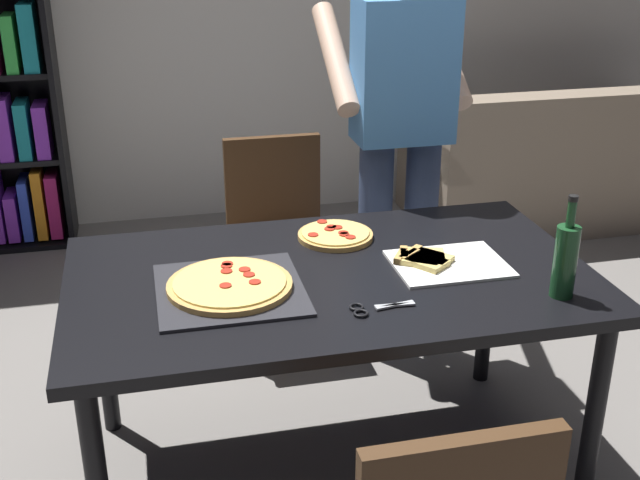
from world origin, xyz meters
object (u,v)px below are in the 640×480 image
at_px(chair_far_side, 278,229).
at_px(wine_bottle, 565,259).
at_px(pepperoni_pizza_on_tray, 230,286).
at_px(second_pizza_plain, 335,235).
at_px(couch, 555,172).
at_px(kitchen_scissors, 372,308).
at_px(dining_table, 331,293).
at_px(person_serving_pizza, 401,127).

distance_m(chair_far_side, wine_bottle, 1.46).
height_order(pepperoni_pizza_on_tray, second_pizza_plain, pepperoni_pizza_on_tray).
height_order(couch, kitchen_scissors, couch).
xyz_separation_m(dining_table, chair_far_side, (0.00, 0.97, -0.17)).
relative_size(chair_far_side, second_pizza_plain, 3.44).
distance_m(person_serving_pizza, wine_bottle, 1.07).
relative_size(chair_far_side, wine_bottle, 2.85).
bearing_deg(second_pizza_plain, couch, 43.37).
bearing_deg(person_serving_pizza, chair_far_side, 154.83).
height_order(wine_bottle, kitchen_scissors, wine_bottle).
bearing_deg(dining_table, chair_far_side, 90.00).
height_order(chair_far_side, wine_bottle, wine_bottle).
xyz_separation_m(couch, pepperoni_pizza_on_tray, (-2.23, -2.04, 0.46)).
height_order(chair_far_side, kitchen_scissors, chair_far_side).
relative_size(wine_bottle, second_pizza_plain, 1.21).
relative_size(wine_bottle, kitchen_scissors, 1.63).
bearing_deg(second_pizza_plain, person_serving_pizza, 50.98).
height_order(dining_table, pepperoni_pizza_on_tray, pepperoni_pizza_on_tray).
xyz_separation_m(dining_table, wine_bottle, (0.63, -0.31, 0.19)).
distance_m(chair_far_side, second_pizza_plain, 0.74).
relative_size(person_serving_pizza, second_pizza_plain, 6.69).
xyz_separation_m(dining_table, kitchen_scissors, (0.06, -0.27, 0.08)).
distance_m(pepperoni_pizza_on_tray, second_pizza_plain, 0.52).
height_order(couch, pepperoni_pizza_on_tray, couch).
bearing_deg(pepperoni_pizza_on_tray, couch, 42.54).
xyz_separation_m(person_serving_pizza, wine_bottle, (0.16, -1.05, -0.13)).
distance_m(chair_far_side, pepperoni_pizza_on_tray, 1.10).
bearing_deg(wine_bottle, person_serving_pizza, 98.67).
xyz_separation_m(chair_far_side, person_serving_pizza, (0.47, -0.22, 0.49)).
height_order(chair_far_side, couch, chair_far_side).
bearing_deg(second_pizza_plain, pepperoni_pizza_on_tray, -141.48).
xyz_separation_m(pepperoni_pizza_on_tray, wine_bottle, (0.95, -0.25, 0.10)).
bearing_deg(couch, second_pizza_plain, -136.63).
relative_size(couch, second_pizza_plain, 6.52).
bearing_deg(pepperoni_pizza_on_tray, chair_far_side, 72.31).
height_order(chair_far_side, pepperoni_pizza_on_tray, chair_far_side).
distance_m(pepperoni_pizza_on_tray, kitchen_scissors, 0.44).
relative_size(dining_table, person_serving_pizza, 0.94).
distance_m(dining_table, pepperoni_pizza_on_tray, 0.34).
bearing_deg(second_pizza_plain, wine_bottle, -46.53).
height_order(chair_far_side, person_serving_pizza, person_serving_pizza).
bearing_deg(couch, kitchen_scissors, -129.28).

